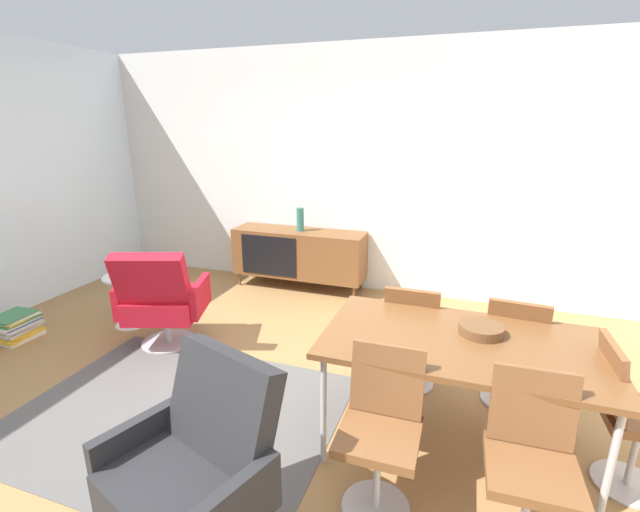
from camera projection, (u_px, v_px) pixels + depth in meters
ground_plane at (254, 402)px, 3.21m from camera, size 8.32×8.32×0.00m
wall_back at (352, 172)px, 5.15m from camera, size 6.80×0.12×2.80m
sideboard at (299, 253)px, 5.34m from camera, size 1.60×0.45×0.72m
vase_cobalt at (300, 219)px, 5.21m from camera, size 0.09×0.09×0.28m
dining_table at (461, 346)px, 2.58m from camera, size 1.60×0.90×0.74m
wooden_bowl_on_table at (481, 329)px, 2.63m from camera, size 0.26×0.26×0.06m
dining_chair_front_right at (531, 458)px, 2.03m from camera, size 0.41×0.44×0.86m
dining_chair_back_left at (412, 332)px, 3.26m from camera, size 0.40×0.42×0.86m
dining_chair_back_right at (514, 347)px, 3.04m from camera, size 0.43×0.45×0.86m
dining_chair_far_end at (630, 411)px, 2.36m from camera, size 0.44×0.42×0.86m
dining_chair_front_left at (381, 425)px, 2.25m from camera, size 0.40×0.43×0.86m
lounge_chair_red at (161, 298)px, 3.89m from camera, size 0.85×0.82×0.95m
armchair_black_shell at (196, 465)px, 2.00m from camera, size 0.85×0.82×0.95m
side_table_round at (128, 294)px, 4.37m from camera, size 0.44×0.44×0.52m
fruit_bowl at (125, 272)px, 4.30m from camera, size 0.20×0.20×0.11m
magazine_stack at (16, 326)px, 4.12m from camera, size 0.33×0.41×0.25m
area_rug at (177, 413)px, 3.09m from camera, size 2.20×1.70×0.01m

